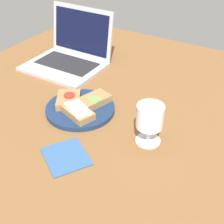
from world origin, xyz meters
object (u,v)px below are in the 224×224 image
(sandwich_with_tomato, at_px, (69,99))
(napkin, at_px, (66,156))
(sandwich_with_cucumber, at_px, (93,100))
(laptop, at_px, (71,53))
(sandwich_with_cheese, at_px, (78,112))
(wine_glass, at_px, (150,118))
(plate, at_px, (80,109))

(sandwich_with_tomato, relative_size, napkin, 1.01)
(sandwich_with_cucumber, bearing_deg, laptop, 139.58)
(sandwich_with_cheese, height_order, sandwich_with_cucumber, sandwich_with_cheese)
(sandwich_with_cheese, xyz_separation_m, wine_glass, (0.24, 0.02, 0.05))
(sandwich_with_cucumber, bearing_deg, sandwich_with_tomato, -151.92)
(plate, distance_m, sandwich_with_cheese, 0.05)
(sandwich_with_cucumber, relative_size, wine_glass, 1.03)
(laptop, height_order, napkin, laptop)
(sandwich_with_cucumber, distance_m, wine_glass, 0.25)
(sandwich_with_cucumber, distance_m, laptop, 0.35)
(plate, xyz_separation_m, sandwich_with_cucumber, (0.03, 0.04, 0.02))
(plate, xyz_separation_m, laptop, (-0.24, 0.27, 0.04))
(sandwich_with_cucumber, bearing_deg, sandwich_with_cheese, -91.81)
(sandwich_with_tomato, bearing_deg, laptop, 126.04)
(plate, bearing_deg, laptop, 132.05)
(sandwich_with_tomato, bearing_deg, sandwich_with_cheese, -31.68)
(sandwich_with_cheese, bearing_deg, plate, 118.45)
(plate, relative_size, sandwich_with_cheese, 1.86)
(wine_glass, height_order, napkin, wine_glass)
(sandwich_with_cucumber, relative_size, laptop, 0.42)
(plate, distance_m, laptop, 0.37)
(sandwich_with_cheese, xyz_separation_m, laptop, (-0.27, 0.31, 0.02))
(sandwich_with_tomato, bearing_deg, wine_glass, -4.54)
(sandwich_with_cucumber, height_order, sandwich_with_tomato, sandwich_with_tomato)
(sandwich_with_tomato, bearing_deg, sandwich_with_cucumber, 28.08)
(sandwich_with_cheese, xyz_separation_m, sandwich_with_cucumber, (0.00, 0.08, -0.00))
(plate, xyz_separation_m, napkin, (0.10, -0.20, -0.01))
(plate, distance_m, napkin, 0.22)
(sandwich_with_cucumber, distance_m, napkin, 0.25)
(sandwich_with_cucumber, bearing_deg, napkin, -73.52)
(sandwich_with_tomato, relative_size, laptop, 0.42)
(sandwich_with_cucumber, xyz_separation_m, wine_glass, (0.24, -0.06, 0.05))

